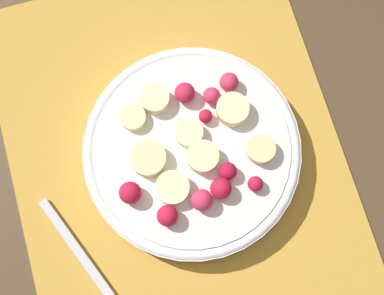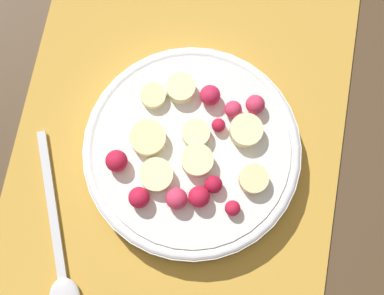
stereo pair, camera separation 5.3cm
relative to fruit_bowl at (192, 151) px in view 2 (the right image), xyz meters
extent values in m
plane|color=#4C3823|center=(-0.01, 0.02, -0.02)|extent=(3.00, 3.00, 0.00)
cube|color=gold|center=(-0.01, 0.02, -0.02)|extent=(0.47, 0.35, 0.01)
cylinder|color=white|center=(0.00, 0.00, -0.01)|extent=(0.22, 0.22, 0.03)
torus|color=white|center=(0.00, 0.00, 0.00)|extent=(0.22, 0.22, 0.01)
cylinder|color=white|center=(0.00, 0.00, 0.01)|extent=(0.20, 0.20, 0.00)
cylinder|color=beige|center=(0.02, 0.00, 0.02)|extent=(0.04, 0.04, 0.01)
cylinder|color=beige|center=(-0.02, -0.07, 0.02)|extent=(0.04, 0.04, 0.01)
cylinder|color=beige|center=(-0.02, -0.01, 0.02)|extent=(0.04, 0.04, 0.01)
cylinder|color=beige|center=(0.05, 0.05, 0.02)|extent=(0.03, 0.03, 0.01)
cylinder|color=beige|center=(0.00, 0.04, 0.02)|extent=(0.04, 0.04, 0.01)
cylinder|color=beige|center=(0.03, -0.05, 0.02)|extent=(0.04, 0.04, 0.01)
cylinder|color=beige|center=(-0.03, 0.03, 0.02)|extent=(0.05, 0.05, 0.01)
cylinder|color=beige|center=(0.06, 0.02, 0.02)|extent=(0.04, 0.04, 0.01)
sphere|color=red|center=(-0.06, 0.04, 0.02)|extent=(0.02, 0.02, 0.02)
sphere|color=#DB3356|center=(0.05, -0.03, 0.02)|extent=(0.02, 0.02, 0.02)
sphere|color=#B21433|center=(-0.03, -0.03, 0.02)|extent=(0.02, 0.02, 0.02)
sphere|color=red|center=(-0.05, -0.02, 0.02)|extent=(0.02, 0.02, 0.02)
sphere|color=red|center=(-0.05, -0.05, 0.02)|extent=(0.02, 0.02, 0.02)
sphere|color=#DB3356|center=(-0.05, 0.01, 0.02)|extent=(0.02, 0.02, 0.02)
sphere|color=red|center=(-0.03, 0.07, 0.02)|extent=(0.02, 0.02, 0.02)
sphere|color=#D12347|center=(0.06, -0.01, 0.02)|extent=(0.02, 0.02, 0.02)
sphere|color=red|center=(0.03, -0.02, 0.02)|extent=(0.01, 0.01, 0.01)
sphere|color=#DB3356|center=(0.05, -0.05, 0.02)|extent=(0.02, 0.02, 0.02)
cube|color=silver|center=(-0.08, 0.13, -0.02)|extent=(0.15, 0.07, 0.00)
camera|label=1|loc=(-0.11, 0.03, 0.53)|focal=50.00mm
camera|label=2|loc=(-0.11, -0.02, 0.53)|focal=50.00mm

